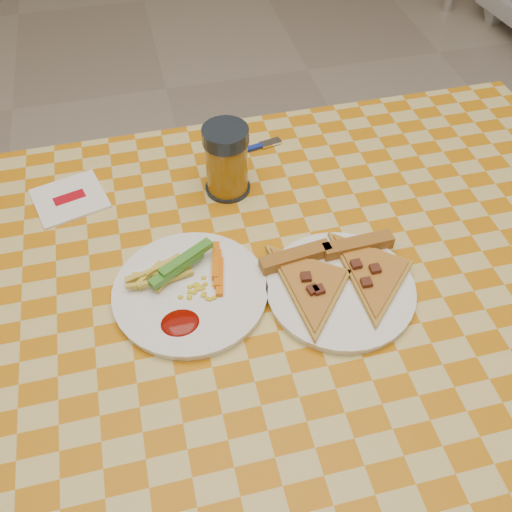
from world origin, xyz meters
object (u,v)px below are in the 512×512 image
at_px(plate_left, 191,293).
at_px(plate_right, 340,290).
at_px(table, 265,321).
at_px(drink_glass, 227,161).

distance_m(plate_left, plate_right, 0.22).
relative_size(table, drink_glass, 9.97).
height_order(plate_left, drink_glass, drink_glass).
height_order(table, plate_right, plate_right).
bearing_deg(table, drink_glass, 91.85).
bearing_deg(plate_right, table, 166.69).
relative_size(table, plate_left, 5.63).
distance_m(table, plate_left, 0.14).
bearing_deg(plate_left, table, -11.74).
bearing_deg(plate_left, plate_right, -12.52).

